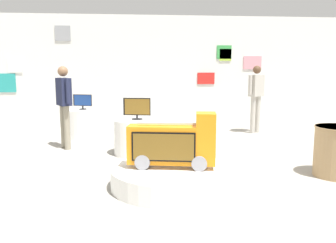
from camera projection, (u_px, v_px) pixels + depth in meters
ground_plane at (186, 181)px, 5.07m from camera, size 30.00×30.00×0.00m
back_wall_display at (159, 71)px, 10.11m from camera, size 12.57×0.13×3.10m
main_display_pedestal at (171, 177)px, 4.81m from camera, size 1.66×1.66×0.27m
novelty_firetruck_tv at (173, 145)px, 4.74m from camera, size 1.21×0.52×0.76m
display_pedestal_left_rear at (83, 123)px, 8.24m from camera, size 0.83×0.83×0.66m
tv_on_left_rear at (83, 101)px, 8.16m from camera, size 0.44×0.17×0.35m
display_pedestal_center_rear at (137, 137)px, 6.63m from camera, size 0.87×0.87×0.66m
tv_on_center_rear at (137, 108)px, 6.54m from camera, size 0.51×0.19×0.41m
shopper_browsing_near_truck at (256, 94)px, 8.75m from camera, size 0.48×0.38×1.68m
shopper_browsing_rear at (64, 101)px, 6.99m from camera, size 0.36×0.50×1.66m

